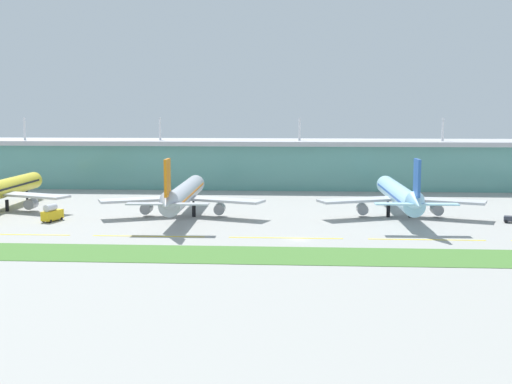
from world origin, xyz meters
name	(u,v)px	position (x,y,z in m)	size (l,w,h in m)	color
ground_plane	(298,240)	(0.00, 0.00, 0.00)	(600.00, 600.00, 0.00)	#9E9E99
terminal_building	(299,163)	(0.00, 112.82, 9.81)	(288.00, 34.00, 28.21)	#5B9E93
airliner_near_middle	(184,194)	(-33.94, 34.71, 6.45)	(48.78, 64.84, 18.90)	#ADB2BC
airliner_far_middle	(399,195)	(29.40, 37.75, 6.45)	(48.79, 63.01, 18.90)	#9ED1EA
taxiway_stripe_west	(15,235)	(-71.00, 1.89, 0.02)	(28.00, 0.70, 0.04)	yellow
taxiway_stripe_mid_west	(149,236)	(-37.00, 1.89, 0.02)	(28.00, 0.70, 0.04)	yellow
taxiway_stripe_centre	(286,238)	(-3.00, 1.89, 0.02)	(28.00, 0.70, 0.04)	yellow
taxiway_stripe_mid_east	(427,240)	(31.00, 1.89, 0.02)	(28.00, 0.70, 0.04)	yellow
grass_verge	(298,256)	(0.00, -18.19, 0.05)	(300.00, 18.00, 0.10)	#477A33
fuel_truck	(52,213)	(-69.32, 22.53, 2.26)	(4.43, 7.63, 4.95)	gold
pushback_tug	(512,219)	(59.36, 28.38, 1.10)	(4.96, 3.79, 1.85)	#333842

